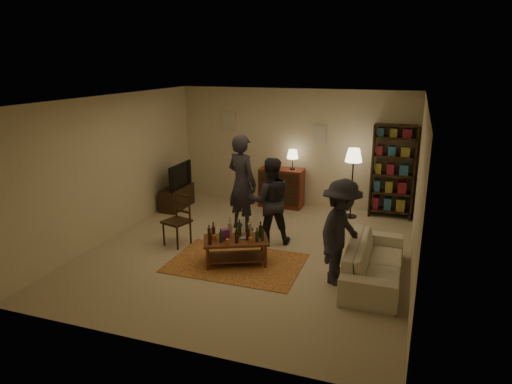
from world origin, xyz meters
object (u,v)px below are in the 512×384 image
at_px(dresser, 282,187).
at_px(person_right, 270,201).
at_px(floor_lamp, 353,160).
at_px(person_left, 242,183).
at_px(dining_chair, 179,218).
at_px(bookshelf, 393,171).
at_px(tv_stand, 177,192).
at_px(sofa, 374,261).
at_px(coffee_table, 236,241).
at_px(person_by_sofa, 341,233).

height_order(dresser, person_right, person_right).
distance_m(floor_lamp, person_left, 2.47).
bearing_deg(dining_chair, bookshelf, 54.83).
relative_size(dining_chair, floor_lamp, 0.65).
bearing_deg(person_right, bookshelf, -155.17).
relative_size(tv_stand, sofa, 0.51).
distance_m(coffee_table, person_by_sofa, 1.80).
height_order(dining_chair, dresser, dresser).
xyz_separation_m(coffee_table, bookshelf, (2.30, 3.34, 0.64)).
relative_size(bookshelf, person_by_sofa, 1.23).
relative_size(tv_stand, bookshelf, 0.52).
bearing_deg(bookshelf, person_by_sofa, -98.97).
distance_m(person_right, person_by_sofa, 1.91).
height_order(dresser, person_by_sofa, person_by_sofa).
xyz_separation_m(dining_chair, dresser, (1.16, 2.82, -0.04)).
xyz_separation_m(coffee_table, dining_chair, (-1.30, 0.45, 0.12)).
bearing_deg(bookshelf, floor_lamp, -158.75).
bearing_deg(dining_chair, person_left, 69.98).
height_order(coffee_table, dresser, dresser).
bearing_deg(tv_stand, person_right, -25.76).
relative_size(dresser, floor_lamp, 0.90).
height_order(dresser, bookshelf, bookshelf).
xyz_separation_m(dresser, person_left, (-0.34, -1.70, 0.49)).
height_order(floor_lamp, person_right, person_right).
xyz_separation_m(coffee_table, floor_lamp, (1.49, 3.03, 0.88)).
distance_m(person_left, person_by_sofa, 2.80).
height_order(dresser, person_left, person_left).
xyz_separation_m(person_left, person_by_sofa, (2.23, -1.69, -0.15)).
bearing_deg(person_left, dining_chair, 78.24).
distance_m(sofa, person_by_sofa, 0.77).
distance_m(tv_stand, dresser, 2.43).
relative_size(coffee_table, tv_stand, 1.15).
relative_size(person_left, person_by_sofa, 1.18).
bearing_deg(sofa, person_by_sofa, 118.97).
bearing_deg(dresser, person_right, -79.61).
xyz_separation_m(sofa, person_by_sofa, (-0.50, -0.28, 0.52)).
bearing_deg(dresser, person_left, -101.30).
height_order(tv_stand, bookshelf, bookshelf).
relative_size(coffee_table, bookshelf, 0.60).
xyz_separation_m(tv_stand, floor_lamp, (3.89, 0.67, 0.89)).
height_order(dining_chair, person_by_sofa, person_by_sofa).
xyz_separation_m(dresser, floor_lamp, (1.64, -0.25, 0.80)).
bearing_deg(person_left, sofa, 176.90).
height_order(floor_lamp, person_left, person_left).
height_order(tv_stand, dresser, dresser).
bearing_deg(sofa, dining_chair, 85.34).
relative_size(dresser, bookshelf, 0.67).
xyz_separation_m(bookshelf, floor_lamp, (-0.80, -0.31, 0.24)).
distance_m(dining_chair, dresser, 3.05).
bearing_deg(sofa, bookshelf, -0.82).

